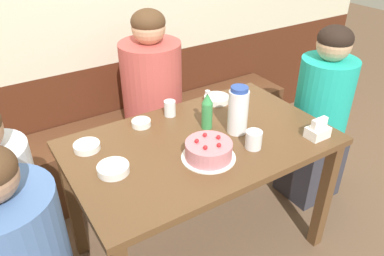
{
  "coord_description": "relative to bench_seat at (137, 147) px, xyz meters",
  "views": [
    {
      "loc": [
        -0.86,
        -1.28,
        1.76
      ],
      "look_at": [
        -0.02,
        0.05,
        0.8
      ],
      "focal_mm": 35.0,
      "sensor_mm": 36.0,
      "label": 1
    }
  ],
  "objects": [
    {
      "name": "ground_plane",
      "position": [
        0.0,
        -0.83,
        -0.23
      ],
      "size": [
        12.0,
        12.0,
        0.0
      ],
      "primitive_type": "plane",
      "color": "brown"
    },
    {
      "name": "bench_seat",
      "position": [
        0.0,
        0.0,
        0.0
      ],
      "size": [
        2.47,
        0.38,
        0.46
      ],
      "color": "#56331E",
      "rests_on": "ground_plane"
    },
    {
      "name": "dining_table",
      "position": [
        0.0,
        -0.83,
        0.42
      ],
      "size": [
        1.29,
        0.79,
        0.75
      ],
      "color": "brown",
      "rests_on": "ground_plane"
    },
    {
      "name": "birthday_cake",
      "position": [
        -0.05,
        -0.97,
        0.56
      ],
      "size": [
        0.25,
        0.25,
        0.1
      ],
      "color": "white",
      "rests_on": "dining_table"
    },
    {
      "name": "water_pitcher",
      "position": [
        0.2,
        -0.86,
        0.64
      ],
      "size": [
        0.1,
        0.1,
        0.25
      ],
      "color": "white",
      "rests_on": "dining_table"
    },
    {
      "name": "soju_bottle",
      "position": [
        0.09,
        -0.75,
        0.62
      ],
      "size": [
        0.06,
        0.06,
        0.21
      ],
      "color": "#388E4C",
      "rests_on": "dining_table"
    },
    {
      "name": "napkin_holder",
      "position": [
        0.5,
        -1.12,
        0.56
      ],
      "size": [
        0.11,
        0.08,
        0.11
      ],
      "color": "white",
      "rests_on": "dining_table"
    },
    {
      "name": "bowl_soup_white",
      "position": [
        -0.46,
        -0.84,
        0.54
      ],
      "size": [
        0.14,
        0.14,
        0.04
      ],
      "color": "white",
      "rests_on": "dining_table"
    },
    {
      "name": "bowl_rice_small",
      "position": [
        0.3,
        -0.54,
        0.54
      ],
      "size": [
        0.15,
        0.15,
        0.03
      ],
      "color": "white",
      "rests_on": "dining_table"
    },
    {
      "name": "bowl_side_dish",
      "position": [
        -0.19,
        -0.55,
        0.54
      ],
      "size": [
        0.1,
        0.1,
        0.03
      ],
      "color": "white",
      "rests_on": "dining_table"
    },
    {
      "name": "bowl_sauce_shallow",
      "position": [
        -0.5,
        -0.61,
        0.54
      ],
      "size": [
        0.12,
        0.12,
        0.03
      ],
      "color": "white",
      "rests_on": "dining_table"
    },
    {
      "name": "glass_water_tall",
      "position": [
        -0.01,
        -0.53,
        0.56
      ],
      "size": [
        0.06,
        0.06,
        0.09
      ],
      "color": "silver",
      "rests_on": "dining_table"
    },
    {
      "name": "glass_tumbler_short",
      "position": [
        0.17,
        -1.02,
        0.56
      ],
      "size": [
        0.08,
        0.08,
        0.09
      ],
      "color": "silver",
      "rests_on": "dining_table"
    },
    {
      "name": "person_teal_shirt",
      "position": [
        0.91,
        -0.81,
        0.34
      ],
      "size": [
        0.34,
        0.33,
        1.17
      ],
      "rotation": [
        0.0,
        0.0,
        3.14
      ],
      "color": "#33333D",
      "rests_on": "ground_plane"
    },
    {
      "name": "person_grey_tee",
      "position": [
        -0.91,
        -0.78,
        0.31
      ],
      "size": [
        0.34,
        0.3,
        1.17
      ],
      "color": "#33333D",
      "rests_on": "ground_plane"
    },
    {
      "name": "person_dark_striped",
      "position": [
        0.07,
        -0.18,
        0.39
      ],
      "size": [
        0.37,
        0.37,
        1.24
      ],
      "rotation": [
        0.0,
        0.0,
        -1.57
      ],
      "color": "#33333D",
      "rests_on": "ground_plane"
    }
  ]
}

